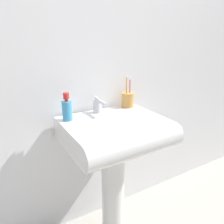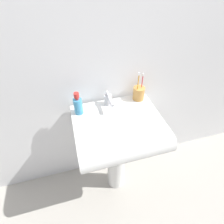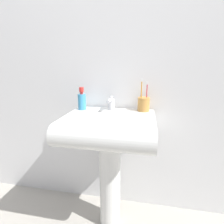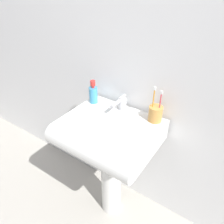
% 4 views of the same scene
% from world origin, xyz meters
% --- Properties ---
extents(ground_plane, '(6.00, 6.00, 0.00)m').
position_xyz_m(ground_plane, '(0.00, 0.00, 0.00)').
color(ground_plane, '#ADA89E').
rests_on(ground_plane, ground).
extents(wall_back, '(5.00, 0.05, 2.40)m').
position_xyz_m(wall_back, '(0.00, 0.25, 1.20)').
color(wall_back, white).
rests_on(wall_back, ground).
extents(sink_pedestal, '(0.14, 0.14, 0.69)m').
position_xyz_m(sink_pedestal, '(0.00, 0.00, 0.35)').
color(sink_pedestal, white).
rests_on(sink_pedestal, ground).
extents(sink_basin, '(0.56, 0.48, 0.13)m').
position_xyz_m(sink_basin, '(0.00, -0.05, 0.76)').
color(sink_basin, white).
rests_on(sink_basin, sink_pedestal).
extents(faucet, '(0.05, 0.15, 0.09)m').
position_xyz_m(faucet, '(-0.02, 0.14, 0.87)').
color(faucet, silver).
rests_on(faucet, sink_basin).
extents(toothbrush_cup, '(0.08, 0.08, 0.22)m').
position_xyz_m(toothbrush_cup, '(0.20, 0.16, 0.87)').
color(toothbrush_cup, '#D19347').
rests_on(toothbrush_cup, sink_basin).
extents(soap_bottle, '(0.06, 0.06, 0.16)m').
position_xyz_m(soap_bottle, '(-0.22, 0.12, 0.89)').
color(soap_bottle, '#3F99CC').
rests_on(soap_bottle, sink_basin).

